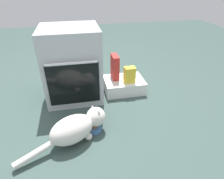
{
  "coord_description": "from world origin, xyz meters",
  "views": [
    {
      "loc": [
        0.07,
        -1.53,
        1.2
      ],
      "look_at": [
        0.38,
        0.01,
        0.25
      ],
      "focal_mm": 30.49,
      "sensor_mm": 36.0,
      "label": 1
    }
  ],
  "objects_px": {
    "food_bowl": "(94,128)",
    "soda_can": "(133,71)",
    "oven": "(72,65)",
    "cat": "(77,127)",
    "pantry_cabinet": "(124,85)",
    "cereal_box": "(115,67)",
    "snack_bag": "(130,75)"
  },
  "relations": [
    {
      "from": "oven",
      "to": "food_bowl",
      "type": "xyz_separation_m",
      "value": [
        0.14,
        -0.62,
        -0.36
      ]
    },
    {
      "from": "oven",
      "to": "cat",
      "type": "relative_size",
      "value": 1.07
    },
    {
      "from": "oven",
      "to": "soda_can",
      "type": "height_order",
      "value": "oven"
    },
    {
      "from": "cereal_box",
      "to": "soda_can",
      "type": "relative_size",
      "value": 2.33
    },
    {
      "from": "cereal_box",
      "to": "soda_can",
      "type": "xyz_separation_m",
      "value": [
        0.22,
        0.0,
        -0.08
      ]
    },
    {
      "from": "food_bowl",
      "to": "soda_can",
      "type": "height_order",
      "value": "soda_can"
    },
    {
      "from": "soda_can",
      "to": "cereal_box",
      "type": "bearing_deg",
      "value": -179.73
    },
    {
      "from": "food_bowl",
      "to": "soda_can",
      "type": "xyz_separation_m",
      "value": [
        0.56,
        0.69,
        0.18
      ]
    },
    {
      "from": "cereal_box",
      "to": "snack_bag",
      "type": "bearing_deg",
      "value": -43.27
    },
    {
      "from": "oven",
      "to": "cereal_box",
      "type": "xyz_separation_m",
      "value": [
        0.48,
        0.07,
        -0.1
      ]
    },
    {
      "from": "oven",
      "to": "pantry_cabinet",
      "type": "distance_m",
      "value": 0.65
    },
    {
      "from": "snack_bag",
      "to": "cereal_box",
      "type": "distance_m",
      "value": 0.2
    },
    {
      "from": "cat",
      "to": "soda_can",
      "type": "relative_size",
      "value": 6.07
    },
    {
      "from": "pantry_cabinet",
      "to": "cat",
      "type": "distance_m",
      "value": 0.91
    },
    {
      "from": "cereal_box",
      "to": "cat",
      "type": "bearing_deg",
      "value": -122.38
    },
    {
      "from": "oven",
      "to": "food_bowl",
      "type": "distance_m",
      "value": 0.73
    },
    {
      "from": "food_bowl",
      "to": "soda_can",
      "type": "distance_m",
      "value": 0.91
    },
    {
      "from": "pantry_cabinet",
      "to": "food_bowl",
      "type": "height_order",
      "value": "pantry_cabinet"
    },
    {
      "from": "pantry_cabinet",
      "to": "snack_bag",
      "type": "bearing_deg",
      "value": -56.08
    },
    {
      "from": "pantry_cabinet",
      "to": "oven",
      "type": "bearing_deg",
      "value": -179.49
    },
    {
      "from": "snack_bag",
      "to": "soda_can",
      "type": "distance_m",
      "value": 0.16
    },
    {
      "from": "pantry_cabinet",
      "to": "cereal_box",
      "type": "distance_m",
      "value": 0.24
    },
    {
      "from": "oven",
      "to": "food_bowl",
      "type": "bearing_deg",
      "value": -77.4
    },
    {
      "from": "snack_bag",
      "to": "cereal_box",
      "type": "height_order",
      "value": "cereal_box"
    },
    {
      "from": "snack_bag",
      "to": "cereal_box",
      "type": "xyz_separation_m",
      "value": [
        -0.14,
        0.13,
        0.05
      ]
    },
    {
      "from": "food_bowl",
      "to": "snack_bag",
      "type": "xyz_separation_m",
      "value": [
        0.48,
        0.56,
        0.21
      ]
    },
    {
      "from": "food_bowl",
      "to": "snack_bag",
      "type": "bearing_deg",
      "value": 49.4
    },
    {
      "from": "oven",
      "to": "cereal_box",
      "type": "relative_size",
      "value": 2.78
    },
    {
      "from": "cat",
      "to": "cereal_box",
      "type": "height_order",
      "value": "cereal_box"
    },
    {
      "from": "snack_bag",
      "to": "food_bowl",
      "type": "bearing_deg",
      "value": -130.6
    },
    {
      "from": "pantry_cabinet",
      "to": "food_bowl",
      "type": "bearing_deg",
      "value": -124.83
    },
    {
      "from": "oven",
      "to": "pantry_cabinet",
      "type": "xyz_separation_m",
      "value": [
        0.57,
        0.01,
        -0.31
      ]
    }
  ]
}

